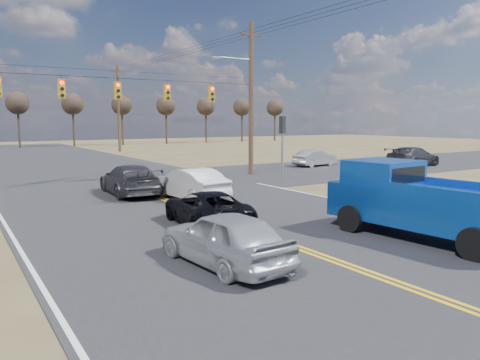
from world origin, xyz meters
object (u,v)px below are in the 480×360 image
dgrey_car_queue (130,180)px  cross_car_east_near (315,158)px  cross_car_east_far (413,157)px  white_car_queue (189,184)px  silver_suv (224,238)px  black_suv (206,208)px  pickup_truck (421,202)px

dgrey_car_queue → cross_car_east_near: size_ratio=1.29×
cross_car_east_near → cross_car_east_far: (6.35, -4.38, 0.13)m
white_car_queue → cross_car_east_near: white_car_queue is taller
dgrey_car_queue → cross_car_east_far: 23.78m
silver_suv → cross_car_east_near: (19.15, 18.37, -0.06)m
cross_car_east_far → dgrey_car_queue: bearing=85.4°
black_suv → cross_car_east_near: bearing=-134.3°
silver_suv → dgrey_car_queue: 12.44m
black_suv → cross_car_east_far: 25.63m
pickup_truck → cross_car_east_far: 24.04m
pickup_truck → white_car_queue: pickup_truck is taller
dgrey_car_queue → cross_car_east_far: bearing=-171.8°
cross_car_east_near → silver_suv: bearing=124.3°
pickup_truck → cross_car_east_far: bearing=32.8°
pickup_truck → white_car_queue: size_ratio=1.44×
white_car_queue → pickup_truck: bearing=97.6°
black_suv → cross_car_east_far: cross_car_east_far is taller
white_car_queue → dgrey_car_queue: (-1.88, 2.85, 0.01)m
silver_suv → cross_car_east_near: size_ratio=1.05×
dgrey_car_queue → cross_car_east_near: bearing=-156.6°
pickup_truck → silver_suv: (-6.59, 0.85, -0.42)m
silver_suv → cross_car_east_far: cross_car_east_far is taller
white_car_queue → cross_car_east_far: (21.84, 4.53, 0.05)m
silver_suv → dgrey_car_queue: dgrey_car_queue is taller
pickup_truck → dgrey_car_queue: size_ratio=1.25×
white_car_queue → cross_car_east_far: cross_car_east_far is taller
cross_car_east_near → dgrey_car_queue: bearing=99.7°
dgrey_car_queue → cross_car_east_far: cross_car_east_far is taller
silver_suv → white_car_queue: 10.15m
silver_suv → pickup_truck: bearing=167.9°
silver_suv → white_car_queue: size_ratio=0.94×
cross_car_east_near → white_car_queue: bearing=110.4°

